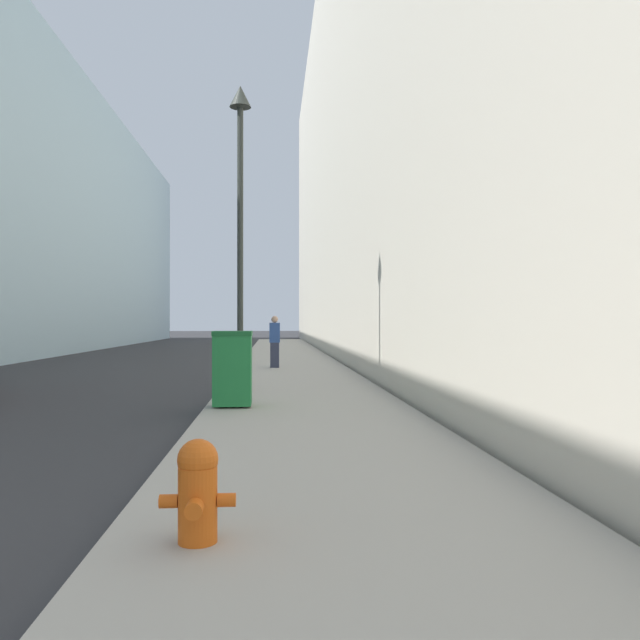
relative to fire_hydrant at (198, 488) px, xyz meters
The scene contains 6 objects.
sidewalk_right 16.86m from the fire_hydrant, 86.27° to the left, with size 3.51×60.00×0.12m.
building_right_stone 28.15m from the fire_hydrant, 70.17° to the left, with size 12.00×60.00×20.56m.
fire_hydrant is the anchor object (origin of this frame).
trash_bin 6.56m from the fire_hydrant, 91.71° to the left, with size 0.66×0.61×1.29m.
lamppost 10.50m from the fire_hydrant, 91.36° to the left, with size 0.48×0.48×6.66m.
pedestrian_on_sidewalk 15.50m from the fire_hydrant, 87.99° to the left, with size 0.33×0.21×1.63m.
Camera 1 is at (4.97, -2.97, 1.58)m, focal length 35.00 mm.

